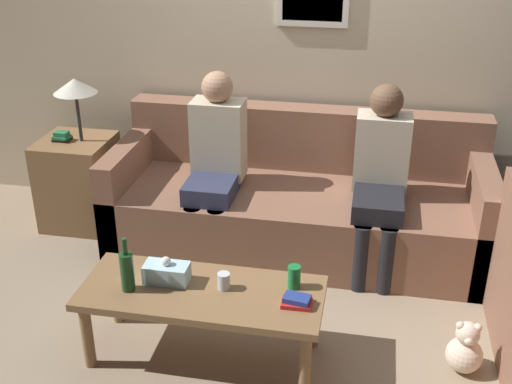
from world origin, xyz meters
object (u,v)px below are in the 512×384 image
object	(u,v)px
coffee_table	(202,299)
drinking_glass	(224,281)
teddy_bear	(465,350)
wine_bottle	(127,271)
person_right	(380,174)
person_left	(215,159)
couch_main	(298,203)

from	to	relation	value
coffee_table	drinking_glass	world-z (taller)	drinking_glass
teddy_bear	drinking_glass	bearing A→B (deg)	-175.10
wine_bottle	person_right	size ratio (longest dim) A/B	0.25
drinking_glass	wine_bottle	bearing A→B (deg)	-167.95
person_right	person_left	bearing A→B (deg)	-179.63
coffee_table	person_right	size ratio (longest dim) A/B	1.06
wine_bottle	drinking_glass	world-z (taller)	wine_bottle
coffee_table	person_right	xyz separation A→B (m)	(0.85, 1.12, 0.28)
drinking_glass	person_left	distance (m)	1.14
wine_bottle	person_right	bearing A→B (deg)	44.40
wine_bottle	drinking_glass	xyz separation A→B (m)	(0.47, 0.10, -0.07)
person_right	teddy_bear	xyz separation A→B (m)	(0.49, -0.98, -0.51)
wine_bottle	drinking_glass	bearing A→B (deg)	12.05
coffee_table	wine_bottle	size ratio (longest dim) A/B	4.17
couch_main	teddy_bear	size ratio (longest dim) A/B	8.46
drinking_glass	teddy_bear	xyz separation A→B (m)	(1.23, 0.11, -0.33)
person_left	person_right	bearing A→B (deg)	0.37
couch_main	teddy_bear	world-z (taller)	couch_main
couch_main	coffee_table	bearing A→B (deg)	-104.20
coffee_table	person_left	distance (m)	1.17
person_left	teddy_bear	distance (m)	1.90
couch_main	person_left	distance (m)	0.66
couch_main	person_right	size ratio (longest dim) A/B	2.12
couch_main	wine_bottle	size ratio (longest dim) A/B	8.37
person_right	teddy_bear	world-z (taller)	person_right
person_left	wine_bottle	bearing A→B (deg)	-97.48
drinking_glass	person_left	xyz separation A→B (m)	(-0.32, 1.08, 0.20)
couch_main	person_right	world-z (taller)	person_right
person_right	drinking_glass	bearing A→B (deg)	-124.33
coffee_table	wine_bottle	world-z (taller)	wine_bottle
wine_bottle	drinking_glass	size ratio (longest dim) A/B	3.36
wine_bottle	coffee_table	bearing A→B (deg)	10.32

